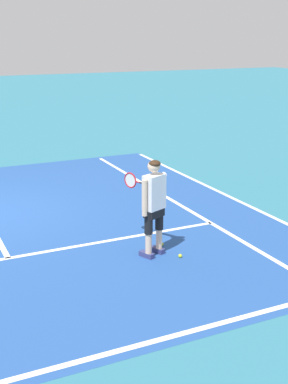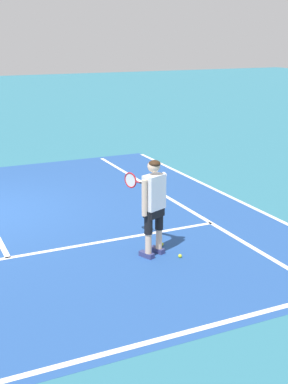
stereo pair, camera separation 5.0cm
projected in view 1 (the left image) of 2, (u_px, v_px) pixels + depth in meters
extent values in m
cube|color=white|center=(65.00, 365.00, 6.04)|extent=(10.98, 0.10, 0.01)
cube|color=white|center=(8.00, 258.00, 8.94)|extent=(8.23, 0.10, 0.01)
cube|color=white|center=(175.00, 202.00, 11.94)|extent=(0.10, 9.75, 0.01)
cube|color=white|center=(225.00, 195.00, 12.50)|extent=(0.10, 9.75, 0.01)
cube|color=navy|center=(147.00, 255.00, 8.98)|extent=(0.21, 0.30, 0.09)
cube|color=navy|center=(157.00, 250.00, 9.18)|extent=(0.21, 0.30, 0.09)
cylinder|color=beige|center=(148.00, 243.00, 8.89)|extent=(0.11, 0.11, 0.36)
cylinder|color=black|center=(149.00, 222.00, 8.78)|extent=(0.14, 0.14, 0.41)
cylinder|color=beige|center=(159.00, 239.00, 9.09)|extent=(0.11, 0.11, 0.36)
cylinder|color=black|center=(159.00, 218.00, 8.97)|extent=(0.14, 0.14, 0.41)
cube|color=black|center=(154.00, 211.00, 8.83)|extent=(0.39, 0.32, 0.20)
cube|color=white|center=(154.00, 192.00, 8.73)|extent=(0.44, 0.35, 0.60)
cylinder|color=beige|center=(145.00, 198.00, 8.57)|extent=(0.09, 0.09, 0.62)
cylinder|color=white|center=(160.00, 179.00, 8.93)|extent=(0.18, 0.28, 0.29)
cylinder|color=beige|center=(153.00, 184.00, 9.13)|extent=(0.19, 0.30, 0.14)
sphere|color=beige|center=(154.00, 166.00, 8.61)|extent=(0.21, 0.21, 0.21)
ellipsoid|color=#382314|center=(155.00, 164.00, 8.58)|extent=(0.26, 0.26, 0.12)
cylinder|color=#232326|center=(144.00, 184.00, 9.29)|extent=(0.11, 0.20, 0.03)
cylinder|color=red|center=(138.00, 182.00, 9.39)|extent=(0.06, 0.10, 0.02)
torus|color=red|center=(130.00, 180.00, 9.51)|extent=(0.14, 0.28, 0.30)
cylinder|color=silver|center=(130.00, 180.00, 9.51)|extent=(0.10, 0.23, 0.25)
sphere|color=#CCE02D|center=(162.00, 244.00, 9.46)|extent=(0.07, 0.07, 0.07)
sphere|color=#CCE02D|center=(180.00, 256.00, 8.96)|extent=(0.07, 0.07, 0.07)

